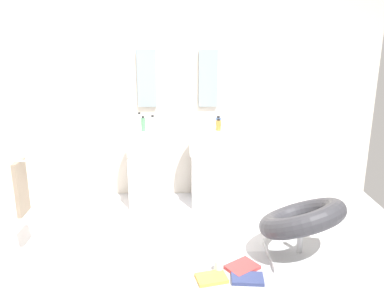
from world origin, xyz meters
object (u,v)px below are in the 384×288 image
at_px(soap_bottle_blue, 218,123).
at_px(soap_bottle_green, 143,124).
at_px(pedestal_sink_right, 209,164).
at_px(magazine_navy, 247,279).
at_px(pedestal_sink_left, 147,164).
at_px(coffee_mug, 219,266).
at_px(towel_rack, 18,190).
at_px(soap_bottle_amber, 218,125).
at_px(magazine_ochre, 212,278).
at_px(magazine_red, 242,267).
at_px(lounge_chair, 301,223).
at_px(soap_bottle_clear, 153,121).
at_px(soap_bottle_white, 140,120).

bearing_deg(soap_bottle_blue, soap_bottle_green, -174.76).
distance_m(pedestal_sink_right, magazine_navy, 1.65).
xyz_separation_m(pedestal_sink_left, coffee_mug, (0.73, -1.43, -0.43)).
relative_size(towel_rack, soap_bottle_amber, 7.11).
bearing_deg(pedestal_sink_right, magazine_ochre, -92.55).
bearing_deg(pedestal_sink_left, pedestal_sink_right, 0.00).
xyz_separation_m(towel_rack, magazine_navy, (2.00, -0.48, -0.60)).
xyz_separation_m(magazine_ochre, soap_bottle_blue, (0.17, 1.49, 0.97)).
relative_size(coffee_mug, soap_bottle_blue, 0.71).
xyz_separation_m(soap_bottle_blue, soap_bottle_amber, (-0.00, -0.06, -0.01)).
distance_m(pedestal_sink_right, magazine_ochre, 1.62).
height_order(magazine_red, coffee_mug, coffee_mug).
relative_size(towel_rack, magazine_ochre, 3.80).
distance_m(lounge_chair, coffee_mug, 0.83).
bearing_deg(pedestal_sink_left, coffee_mug, -63.08).
relative_size(pedestal_sink_left, soap_bottle_amber, 7.70).
bearing_deg(coffee_mug, soap_bottle_clear, 113.02).
distance_m(pedestal_sink_left, magazine_ochre, 1.75).
height_order(magazine_red, soap_bottle_blue, soap_bottle_blue).
height_order(pedestal_sink_right, coffee_mug, pedestal_sink_right).
bearing_deg(towel_rack, soap_bottle_blue, 28.65).
xyz_separation_m(pedestal_sink_right, magazine_red, (0.21, -1.40, -0.47)).
xyz_separation_m(magazine_ochre, magazine_red, (0.28, 0.15, 0.00)).
distance_m(soap_bottle_blue, soap_bottle_green, 0.84).
height_order(pedestal_sink_left, coffee_mug, pedestal_sink_left).
bearing_deg(magazine_red, soap_bottle_blue, 59.68).
height_order(coffee_mug, soap_bottle_green, soap_bottle_green).
distance_m(pedestal_sink_right, soap_bottle_white, 0.96).
distance_m(magazine_red, coffee_mug, 0.21).
height_order(towel_rack, magazine_navy, towel_rack).
bearing_deg(soap_bottle_white, soap_bottle_blue, -11.12).
distance_m(pedestal_sink_left, pedestal_sink_right, 0.73).
bearing_deg(soap_bottle_clear, soap_bottle_green, -109.33).
bearing_deg(coffee_mug, magazine_ochre, -121.61).
distance_m(coffee_mug, soap_bottle_amber, 1.61).
relative_size(magazine_red, soap_bottle_amber, 1.97).
xyz_separation_m(lounge_chair, magazine_ochre, (-0.82, -0.33, -0.32)).
height_order(pedestal_sink_left, magazine_ochre, pedestal_sink_left).
bearing_deg(soap_bottle_blue, pedestal_sink_right, 150.13).
distance_m(magazine_navy, soap_bottle_white, 2.20).
bearing_deg(soap_bottle_white, coffee_mug, -62.52).
bearing_deg(pedestal_sink_left, soap_bottle_blue, -3.91).
bearing_deg(coffee_mug, magazine_red, 9.44).
xyz_separation_m(pedestal_sink_left, soap_bottle_clear, (0.07, 0.11, 0.49)).
height_order(magazine_navy, magazine_red, magazine_red).
bearing_deg(soap_bottle_amber, coffee_mug, -94.05).
bearing_deg(pedestal_sink_right, soap_bottle_green, -169.79).
xyz_separation_m(towel_rack, soap_bottle_amber, (1.87, 0.96, 0.36)).
bearing_deg(soap_bottle_clear, lounge_chair, -43.49).
bearing_deg(magazine_navy, magazine_ochre, -177.63).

